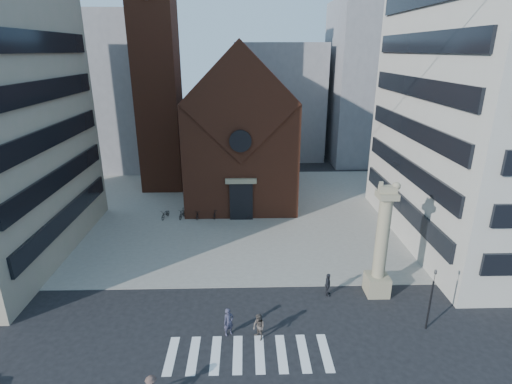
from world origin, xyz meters
TOP-DOWN VIEW (x-y plane):
  - ground at (0.00, 0.00)m, footprint 120.00×120.00m
  - piazza at (0.00, 19.00)m, footprint 46.00×30.00m
  - zebra_crossing at (0.55, -3.00)m, footprint 10.20×3.20m
  - church at (0.00, 25.04)m, footprint 12.00×16.65m
  - campanile at (-10.00, 28.00)m, footprint 5.50×5.50m
  - bg_block_left at (-20.00, 40.00)m, footprint 16.00×14.00m
  - bg_block_mid at (6.00, 45.00)m, footprint 14.00×12.00m
  - bg_block_right at (22.00, 42.00)m, footprint 16.00×14.00m
  - lion_column at (10.01, 3.00)m, footprint 1.63×1.60m
  - traffic_light at (12.00, -1.00)m, footprint 0.13×0.16m
  - pedestrian_0 at (-0.68, -1.22)m, footprint 0.81×0.73m
  - pedestrian_1 at (1.19, -1.68)m, footprint 1.03×1.08m
  - pedestrian_2 at (6.35, 2.85)m, footprint 0.63×1.10m
  - scooter_0 at (-8.07, 17.35)m, footprint 1.05×1.89m
  - scooter_1 at (-6.27, 17.35)m, footprint 0.91×1.81m
  - scooter_2 at (-4.48, 17.35)m, footprint 1.05×1.89m
  - scooter_3 at (-2.69, 17.35)m, footprint 0.91×1.81m
  - scooter_4 at (-0.90, 17.35)m, footprint 1.05×1.89m
  - scooter_5 at (0.89, 17.35)m, footprint 0.91×1.81m

SIDE VIEW (x-z plane):
  - ground at x=0.00m, z-range 0.00..0.00m
  - zebra_crossing at x=0.55m, z-range 0.00..0.01m
  - piazza at x=0.00m, z-range 0.00..0.05m
  - scooter_0 at x=-8.07m, z-range 0.05..0.99m
  - scooter_2 at x=-4.48m, z-range 0.05..0.99m
  - scooter_4 at x=-0.90m, z-range 0.05..0.99m
  - scooter_1 at x=-6.27m, z-range 0.05..1.10m
  - scooter_3 at x=-2.69m, z-range 0.05..1.10m
  - scooter_5 at x=0.89m, z-range 0.05..1.10m
  - pedestrian_1 at x=1.19m, z-range 0.00..1.75m
  - pedestrian_2 at x=6.35m, z-range 0.00..1.77m
  - pedestrian_0 at x=-0.68m, z-range 0.00..1.86m
  - traffic_light at x=12.00m, z-range 0.14..4.44m
  - lion_column at x=10.01m, z-range -0.88..7.79m
  - church at x=0.00m, z-range -1.02..16.98m
  - bg_block_mid at x=6.00m, z-range 0.00..18.00m
  - bg_block_left at x=-20.00m, z-range 0.00..22.00m
  - bg_block_right at x=22.00m, z-range 0.00..24.00m
  - campanile at x=-10.00m, z-range 0.14..31.34m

